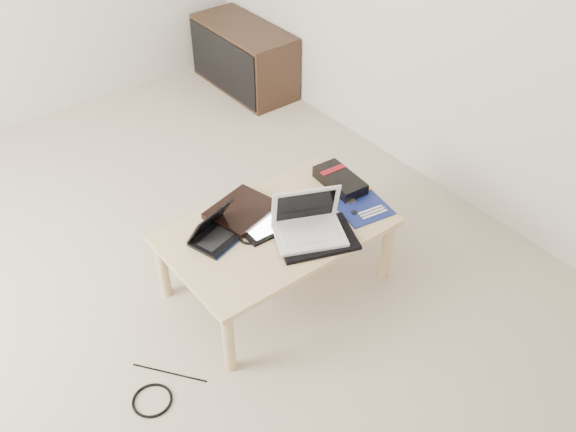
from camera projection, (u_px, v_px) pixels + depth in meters
ground at (128, 286)px, 3.42m from camera, size 4.00×4.00×0.00m
coffee_table at (276, 235)px, 3.21m from camera, size 1.10×0.70×0.40m
media_cabinet at (243, 57)px, 4.99m from camera, size 0.41×0.90×0.50m
book at (242, 211)px, 3.26m from camera, size 0.38×0.34×0.03m
netbook at (216, 232)px, 3.10m from camera, size 0.30×0.25×0.17m
tablet at (266, 224)px, 3.19m from camera, size 0.28×0.22×0.01m
remote at (279, 211)px, 3.26m from camera, size 0.13×0.24×0.02m
neoprene_sleeve at (315, 238)px, 3.10m from camera, size 0.45×0.39×0.02m
white_laptop at (308, 225)px, 3.09m from camera, size 0.40×0.35×0.24m
motherboard at (359, 204)px, 3.32m from camera, size 0.30×0.35×0.01m
gpu_box at (340, 181)px, 3.43m from camera, size 0.18×0.31×0.07m
cable_coil at (250, 237)px, 3.11m from camera, size 0.13×0.13×0.01m
floor_cable_coil at (152, 400)px, 2.86m from camera, size 0.21×0.21×0.01m
floor_cable_trail at (170, 373)px, 2.98m from camera, size 0.23×0.30×0.01m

